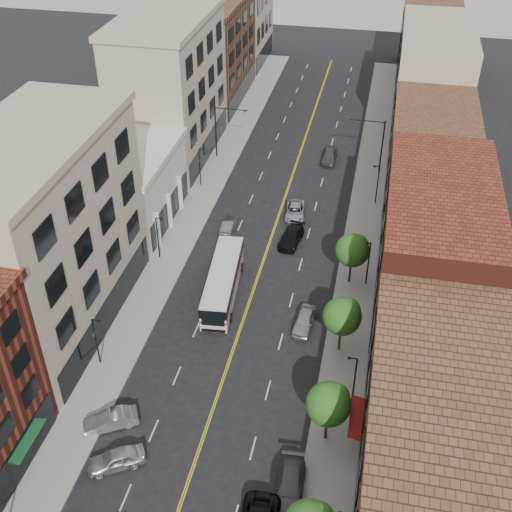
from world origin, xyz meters
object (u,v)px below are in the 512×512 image
Objects in this scene: car_parked_mid at (290,486)px; car_lane_a at (291,237)px; car_parked_far at (304,321)px; car_lane_behind at (229,225)px; car_lane_b at (295,211)px; car_angle_a at (116,459)px; car_lane_c at (329,156)px; car_angle_b at (111,420)px; city_bus at (223,280)px.

car_lane_a is (-5.05, 30.91, -0.02)m from car_parked_mid.
car_parked_far is 1.13× the size of car_lane_behind.
car_lane_a is (7.40, -1.21, 0.07)m from car_lane_behind.
car_lane_b is at bearing 94.86° from car_parked_mid.
car_parked_mid is at bearing 61.26° from car_angle_a.
car_lane_c is at bearing 75.32° from car_lane_b.
car_lane_c is (11.60, 48.22, 0.10)m from car_angle_b.
car_lane_c reaches higher than car_parked_far.
car_angle_a is 37.64m from car_lane_b.
car_lane_a is at bearing 95.53° from car_parked_mid.
car_lane_c reaches higher than car_angle_b.
car_angle_b is at bearing 177.54° from car_angle_a.
car_lane_b is (-5.52, 36.44, -0.05)m from car_parked_mid.
car_parked_mid is at bearing -72.77° from car_lane_a.
car_parked_far is 0.89× the size of car_lane_a.
car_angle_a is 1.01× the size of car_angle_b.
car_angle_a is 0.89× the size of car_lane_b.
city_bus is at bearing 100.82° from car_lane_behind.
car_parked_far is (11.40, 18.00, 0.01)m from car_angle_a.
car_parked_far reaches higher than car_lane_behind.
city_bus is at bearing 135.80° from car_angle_b.
car_angle_b is 1.10× the size of car_lane_behind.
car_angle_a is at bearing -102.95° from city_bus.
car_angle_b is at bearing -101.24° from car_lane_a.
car_angle_a is 1.11× the size of car_lane_behind.
car_parked_far is at bearing -25.05° from city_bus.
car_angle_a is 0.92× the size of car_lane_c.
car_angle_a is at bearing -96.27° from car_lane_a.
car_parked_far is (8.59, -3.07, -1.02)m from city_bus.
car_lane_c is (1.85, 20.20, 0.09)m from car_lane_a.
car_angle_b is at bearing 165.20° from car_parked_mid.
car_angle_a reaches higher than car_parked_mid.
car_lane_a is (5.15, 10.29, -1.05)m from city_bus.
car_parked_mid is at bearing -87.12° from car_lane_b.
car_lane_behind is at bearing 178.69° from car_lane_a.
car_angle_a reaches higher than car_lane_behind.
car_lane_behind is 0.80× the size of car_lane_b.
car_angle_a reaches higher than car_lane_a.
city_bus is 11.77m from car_lane_behind.
car_lane_behind is at bearing 130.72° from car_parked_far.
car_angle_a is at bearing -107.20° from car_lane_b.
car_parked_far reaches higher than car_angle_a.
car_angle_b is at bearing -111.20° from car_lane_b.
car_parked_mid is at bearing -69.06° from city_bus.
car_parked_mid reaches higher than car_lane_b.
car_lane_behind is 7.49m from car_lane_a.
car_lane_c is at bearing 92.73° from car_lane_a.
car_parked_mid is 51.21m from car_lane_c.
car_angle_a is 3.80m from car_angle_b.
city_bus reaches higher than car_parked_mid.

